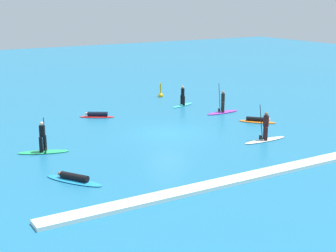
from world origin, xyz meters
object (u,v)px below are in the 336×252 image
Objects in this scene: surfer_on_white_board at (265,132)px; surfer_on_green_board at (43,145)px; surfer_on_red_board at (97,115)px; surfer_on_orange_board at (257,120)px; surfer_on_blue_board at (74,179)px; marker_buoy at (161,94)px; surfer_on_purple_board at (223,108)px; surfer_on_teal_board at (183,100)px.

surfer_on_white_board is 1.08× the size of surfer_on_green_board.
surfer_on_red_board is 1.03× the size of surfer_on_orange_board.
surfer_on_green_board is at bearing -33.90° from surfer_on_blue_board.
surfer_on_blue_board is at bearing -131.31° from marker_buoy.
surfer_on_red_board is 9.63m from surfer_on_purple_board.
surfer_on_orange_board is 0.83× the size of surfer_on_green_board.
surfer_on_blue_board is 1.06× the size of surfer_on_green_board.
surfer_on_orange_board is at bearing 18.07° from surfer_on_green_board.
surfer_on_blue_board is 5.38m from surfer_on_green_board.
surfer_on_purple_board reaches higher than surfer_on_red_board.
marker_buoy is at bearing 65.07° from surfer_on_teal_board.
surfer_on_teal_board is (1.18, 11.44, -0.09)m from surfer_on_white_board.
surfer_on_green_board is (-13.84, -6.78, 0.05)m from surfer_on_teal_board.
surfer_on_blue_board is 0.98× the size of surfer_on_white_board.
surfer_on_purple_board is at bearing 31.99° from surfer_on_green_board.
surfer_on_blue_board is 21.75m from marker_buoy.
surfer_on_purple_board is (8.93, -3.59, 0.22)m from surfer_on_red_board.
surfer_on_purple_board reaches higher than surfer_on_teal_board.
marker_buoy reaches higher than surfer_on_red_board.
surfer_on_teal_board is 15.41m from surfer_on_green_board.
surfer_on_teal_board is 7.70m from surfer_on_orange_board.
surfer_on_white_board reaches higher than surfer_on_red_board.
surfer_on_orange_board is 15.42m from surfer_on_green_board.
surfer_on_orange_board is at bearing -84.07° from marker_buoy.
surfer_on_blue_board is at bearing 95.10° from surfer_on_red_board.
surfer_on_blue_board is 16.25m from surfer_on_orange_board.
surfer_on_green_board is (-15.40, 0.75, 0.35)m from surfer_on_orange_board.
surfer_on_purple_board is (15.25, 8.32, 0.24)m from surfer_on_blue_board.
marker_buoy is (-0.89, 8.02, -0.15)m from surfer_on_purple_board.
surfer_on_purple_board is at bearing -168.87° from surfer_on_red_board.
surfer_on_white_board is at bearing 0.67° from surfer_on_green_board.
surfer_on_white_board is at bearing -118.84° from surfer_on_blue_board.
surfer_on_red_board reaches higher than surfer_on_orange_board.
marker_buoy is at bearing 58.62° from surfer_on_green_board.
surfer_on_purple_board is 15.36m from surfer_on_green_board.
marker_buoy is at bearing -96.38° from surfer_on_white_board.
surfer_on_orange_board is (1.56, -7.53, -0.31)m from surfer_on_teal_board.
surfer_on_green_board is (0.18, 5.37, 0.35)m from surfer_on_blue_board.
surfer_on_orange_board is at bearing -125.82° from surfer_on_white_board.
surfer_on_red_board is at bearing 161.36° from surfer_on_teal_board.
surfer_on_teal_board is (14.02, 12.14, 0.30)m from surfer_on_blue_board.
surfer_on_white_board is 1.31× the size of surfer_on_orange_board.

